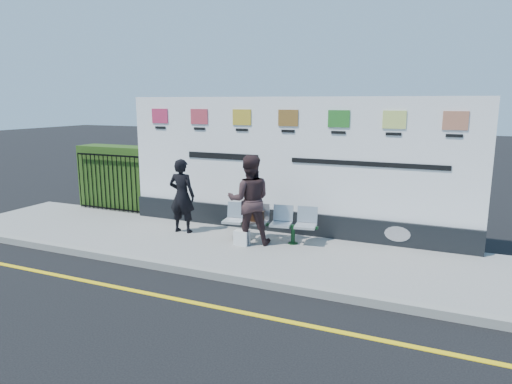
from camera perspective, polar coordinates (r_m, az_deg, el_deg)
ground at (r=7.40m, az=-10.17°, el=-13.03°), size 80.00×80.00×0.00m
pavement at (r=9.41m, az=-1.69°, el=-7.08°), size 14.00×3.00×0.12m
kerb at (r=8.15m, az=-6.25°, el=-10.03°), size 14.00×0.18×0.14m
yellow_line at (r=7.40m, az=-10.17°, el=-13.00°), size 14.00×0.10×0.01m
billboard at (r=10.12m, az=4.09°, el=2.14°), size 8.00×0.30×3.00m
hedge at (r=13.12m, az=-16.63°, el=1.82°), size 2.35×0.70×1.70m
railing at (r=12.80m, az=-17.90°, el=1.15°), size 2.05×0.06×1.54m
bench at (r=9.60m, az=1.62°, el=-5.02°), size 2.02×0.80×0.42m
woman_left at (r=10.29m, az=-9.25°, el=-0.48°), size 0.64×0.44×1.66m
woman_right at (r=9.31m, az=-0.84°, el=-1.00°), size 1.11×1.01×1.85m
handbag_brown at (r=9.57m, az=0.14°, el=-3.06°), size 0.29×0.15×0.22m
carrier_bag_white at (r=9.40m, az=-1.80°, el=-5.75°), size 0.30×0.18×0.30m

